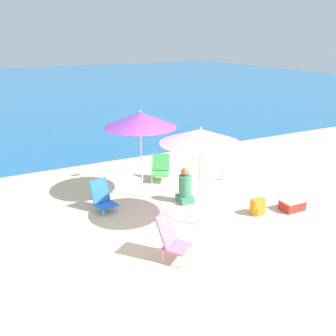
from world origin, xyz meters
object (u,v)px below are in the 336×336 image
(beach_umbrella_purple, at_px, (140,120))
(cooler_box, at_px, (292,204))
(beach_chair_green, at_px, (160,168))
(person_seated_near, at_px, (185,188))
(beach_chair_pink, at_px, (171,236))
(beach_umbrella_pink, at_px, (201,136))
(water_bottle, at_px, (222,176))
(beach_chair_blue, at_px, (103,197))
(backpack_orange, at_px, (258,207))
(seagull, at_px, (79,171))

(beach_umbrella_purple, bearing_deg, cooler_box, -39.19)
(beach_chair_green, xyz_separation_m, person_seated_near, (-0.12, -1.54, 0.00))
(person_seated_near, relative_size, cooler_box, 1.61)
(beach_umbrella_purple, distance_m, beach_chair_pink, 3.12)
(beach_umbrella_pink, relative_size, cooler_box, 3.90)
(water_bottle, bearing_deg, beach_umbrella_pink, -135.74)
(beach_chair_blue, bearing_deg, person_seated_near, -28.81)
(beach_umbrella_purple, bearing_deg, beach_chair_pink, -103.18)
(beach_chair_green, bearing_deg, backpack_orange, -38.29)
(beach_chair_green, height_order, seagull, beach_chair_green)
(beach_chair_green, height_order, backpack_orange, beach_chair_green)
(beach_umbrella_purple, distance_m, beach_chair_green, 1.97)
(beach_chair_green, bearing_deg, water_bottle, 5.46)
(beach_chair_pink, relative_size, seagull, 3.15)
(cooler_box, bearing_deg, beach_chair_pink, -172.20)
(beach_chair_blue, distance_m, cooler_box, 4.27)
(beach_chair_green, bearing_deg, beach_umbrella_pink, -66.75)
(cooler_box, bearing_deg, seagull, 130.18)
(beach_chair_pink, distance_m, water_bottle, 4.07)
(beach_chair_green, relative_size, person_seated_near, 0.83)
(beach_chair_green, height_order, cooler_box, beach_chair_green)
(beach_umbrella_purple, height_order, beach_chair_green, beach_umbrella_purple)
(beach_umbrella_purple, relative_size, water_bottle, 8.16)
(beach_chair_pink, height_order, person_seated_near, person_seated_near)
(beach_chair_pink, bearing_deg, beach_chair_blue, 64.73)
(backpack_orange, xyz_separation_m, cooler_box, (0.84, -0.19, -0.04))
(backpack_orange, height_order, seagull, backpack_orange)
(beach_chair_pink, xyz_separation_m, water_bottle, (3.02, 2.72, -0.33))
(person_seated_near, xyz_separation_m, seagull, (-1.76, 2.89, -0.22))
(beach_chair_pink, bearing_deg, cooler_box, -28.21)
(beach_chair_blue, height_order, person_seated_near, person_seated_near)
(cooler_box, relative_size, seagull, 1.98)
(person_seated_near, bearing_deg, beach_chair_green, 88.20)
(beach_chair_blue, relative_size, beach_chair_green, 0.99)
(beach_umbrella_purple, height_order, water_bottle, beach_umbrella_purple)
(beach_umbrella_pink, distance_m, beach_chair_pink, 2.01)
(cooler_box, bearing_deg, beach_chair_green, 121.09)
(backpack_orange, xyz_separation_m, seagull, (-2.86, 4.19, -0.04))
(water_bottle, xyz_separation_m, cooler_box, (0.33, -2.26, 0.03))
(backpack_orange, distance_m, water_bottle, 2.13)
(beach_umbrella_purple, distance_m, water_bottle, 3.00)
(backpack_orange, bearing_deg, water_bottle, 76.07)
(beach_umbrella_pink, xyz_separation_m, seagull, (-1.44, 4.01, -1.76))
(beach_chair_blue, bearing_deg, backpack_orange, -45.69)
(beach_chair_green, bearing_deg, seagull, 176.74)
(beach_chair_pink, xyz_separation_m, seagull, (-0.35, 4.84, -0.29))
(seagull, bearing_deg, beach_chair_pink, -85.81)
(person_seated_near, bearing_deg, seagull, 123.90)
(beach_umbrella_pink, height_order, beach_chair_blue, beach_umbrella_pink)
(seagull, bearing_deg, beach_chair_green, -35.88)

